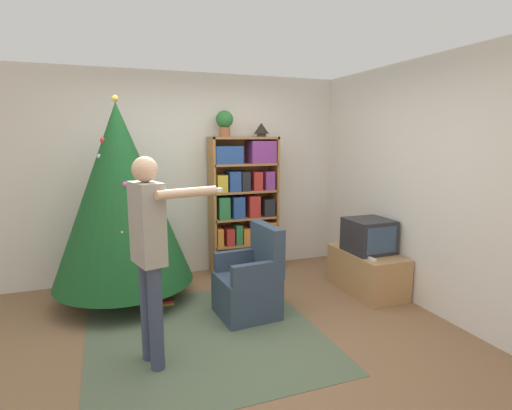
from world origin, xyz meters
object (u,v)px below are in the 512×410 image
(christmas_tree, at_px, (121,195))
(potted_plant, at_px, (225,122))
(table_lamp, at_px, (261,129))
(armchair, at_px, (250,284))
(television, at_px, (369,236))
(bookshelf, at_px, (244,204))
(standing_person, at_px, (149,245))

(christmas_tree, distance_m, potted_plant, 1.61)
(christmas_tree, relative_size, table_lamp, 11.11)
(armchair, height_order, table_lamp, table_lamp)
(television, height_order, armchair, armchair)
(armchair, bearing_deg, potted_plant, 169.90)
(bookshelf, xyz_separation_m, television, (1.12, -1.20, -0.24))
(television, distance_m, christmas_tree, 2.81)
(standing_person, height_order, table_lamp, table_lamp)
(christmas_tree, height_order, standing_person, christmas_tree)
(armchair, distance_m, standing_person, 1.35)
(television, xyz_separation_m, standing_person, (-2.52, -0.69, 0.31))
(armchair, bearing_deg, bookshelf, 159.49)
(table_lamp, bearing_deg, armchair, -115.67)
(television, height_order, christmas_tree, christmas_tree)
(television, bearing_deg, christmas_tree, 164.70)
(television, relative_size, table_lamp, 2.37)
(armchair, relative_size, table_lamp, 4.60)
(bookshelf, xyz_separation_m, christmas_tree, (-1.55, -0.47, 0.27))
(armchair, relative_size, potted_plant, 2.80)
(bookshelf, height_order, standing_person, bookshelf)
(christmas_tree, relative_size, armchair, 2.42)
(bookshelf, distance_m, television, 1.65)
(christmas_tree, bearing_deg, bookshelf, 16.76)
(bookshelf, distance_m, standing_person, 2.35)
(bookshelf, distance_m, table_lamp, 1.02)
(bookshelf, relative_size, potted_plant, 5.46)
(bookshelf, xyz_separation_m, armchair, (-0.38, -1.31, -0.59))
(armchair, xyz_separation_m, standing_person, (-1.02, -0.58, 0.66))
(christmas_tree, bearing_deg, table_lamp, 14.85)
(christmas_tree, bearing_deg, potted_plant, 20.13)
(standing_person, bearing_deg, bookshelf, 128.00)
(christmas_tree, xyz_separation_m, table_lamp, (1.81, 0.48, 0.71))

